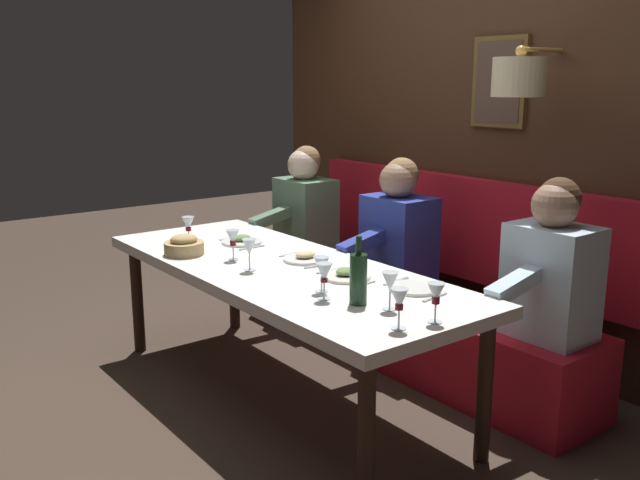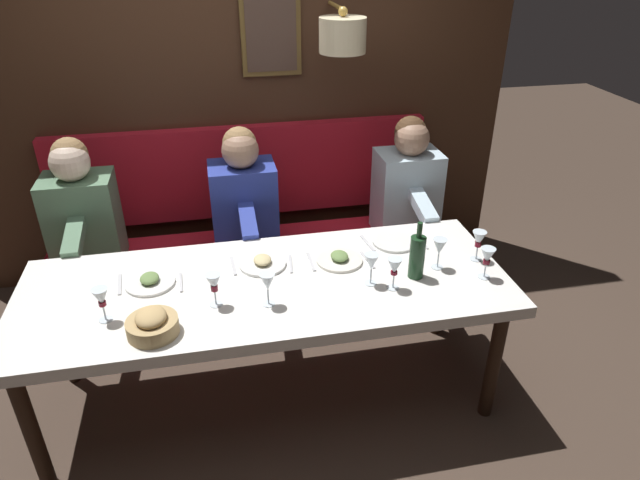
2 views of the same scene
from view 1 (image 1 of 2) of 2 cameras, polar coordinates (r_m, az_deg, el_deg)
name	(u,v)px [view 1 (image 1 of 2)]	position (r m, az deg, el deg)	size (l,w,h in m)	color
ground_plane	(282,396)	(3.86, -3.17, -12.77)	(12.00, 12.00, 0.00)	#423328
dining_table	(280,277)	(3.62, -3.31, -3.10)	(0.90, 2.38, 0.74)	silver
banquette_bench	(400,323)	(4.30, 6.69, -6.83)	(0.52, 2.58, 0.45)	red
back_wall_panel	(472,132)	(4.47, 12.52, 8.74)	(0.59, 3.78, 2.90)	#422819
diner_nearest	(552,265)	(3.49, 18.67, -2.00)	(0.60, 0.40, 0.79)	silver
diner_near	(398,229)	(4.15, 6.50, 0.95)	(0.60, 0.40, 0.79)	#283893
diner_middle	(305,206)	(4.86, -1.28, 2.82)	(0.60, 0.40, 0.79)	#567A5B
place_setting_0	(415,288)	(3.21, 7.87, -3.97)	(0.24, 0.33, 0.01)	silver
place_setting_1	(242,241)	(4.10, -6.52, -0.06)	(0.24, 0.32, 0.05)	silver
place_setting_2	(305,258)	(3.69, -1.26, -1.48)	(0.24, 0.32, 0.05)	silver
place_setting_3	(346,275)	(3.36, 2.19, -2.94)	(0.24, 0.32, 0.05)	silver
wine_glass_0	(249,248)	(3.48, -5.89, -0.68)	(0.07, 0.07, 0.16)	silver
wine_glass_1	(390,283)	(2.89, 5.84, -3.56)	(0.07, 0.07, 0.16)	silver
wine_glass_2	(233,239)	(3.70, -7.24, 0.09)	(0.07, 0.07, 0.16)	silver
wine_glass_3	(324,274)	(3.01, 0.35, -2.83)	(0.07, 0.07, 0.16)	silver
wine_glass_4	(322,267)	(3.12, 0.13, -2.25)	(0.07, 0.07, 0.16)	silver
wine_glass_5	(188,225)	(4.11, -10.88, 1.25)	(0.07, 0.07, 0.16)	silver
wine_glass_6	(399,301)	(2.67, 6.60, -5.01)	(0.07, 0.07, 0.16)	silver
wine_glass_7	(436,295)	(2.77, 9.62, -4.50)	(0.07, 0.07, 0.16)	silver
wine_bottle	(358,278)	(2.96, 3.20, -3.17)	(0.08, 0.08, 0.30)	#19381E
bread_bowl	(184,246)	(3.88, -11.22, -0.48)	(0.22, 0.22, 0.12)	tan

